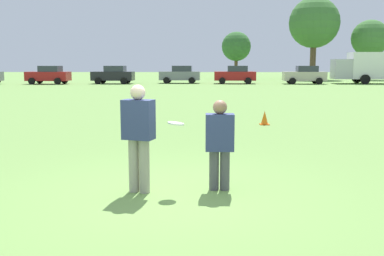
{
  "coord_description": "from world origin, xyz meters",
  "views": [
    {
      "loc": [
        0.49,
        -6.95,
        2.1
      ],
      "look_at": [
        0.32,
        1.22,
        0.9
      ],
      "focal_mm": 41.68,
      "sensor_mm": 36.0,
      "label": 1
    }
  ],
  "objects_px": {
    "parked_car_far_right": "(305,75)",
    "box_truck": "(377,66)",
    "parked_car_mid_right": "(180,74)",
    "parked_car_center": "(113,75)",
    "parked_car_mid_left": "(49,75)",
    "player_thrower": "(139,132)",
    "traffic_cone": "(265,118)",
    "player_defender": "(220,141)",
    "parked_car_near_right": "(235,75)",
    "frisbee": "(176,123)"
  },
  "relations": [
    {
      "from": "parked_car_mid_right",
      "to": "parked_car_near_right",
      "type": "height_order",
      "value": "same"
    },
    {
      "from": "player_defender",
      "to": "traffic_cone",
      "type": "bearing_deg",
      "value": 76.79
    },
    {
      "from": "frisbee",
      "to": "box_truck",
      "type": "distance_m",
      "value": 43.26
    },
    {
      "from": "parked_car_far_right",
      "to": "box_truck",
      "type": "height_order",
      "value": "box_truck"
    },
    {
      "from": "parked_car_mid_left",
      "to": "box_truck",
      "type": "bearing_deg",
      "value": 2.82
    },
    {
      "from": "parked_car_near_right",
      "to": "player_thrower",
      "type": "bearing_deg",
      "value": -96.62
    },
    {
      "from": "parked_car_mid_right",
      "to": "player_thrower",
      "type": "bearing_deg",
      "value": -88.3
    },
    {
      "from": "box_truck",
      "to": "parked_car_center",
      "type": "bearing_deg",
      "value": -178.24
    },
    {
      "from": "parked_car_mid_left",
      "to": "parked_car_near_right",
      "type": "bearing_deg",
      "value": 3.82
    },
    {
      "from": "player_defender",
      "to": "traffic_cone",
      "type": "distance_m",
      "value": 8.19
    },
    {
      "from": "player_defender",
      "to": "box_truck",
      "type": "relative_size",
      "value": 0.18
    },
    {
      "from": "parked_car_mid_left",
      "to": "parked_car_near_right",
      "type": "distance_m",
      "value": 18.87
    },
    {
      "from": "parked_car_mid_right",
      "to": "parked_car_near_right",
      "type": "distance_m",
      "value": 5.75
    },
    {
      "from": "player_thrower",
      "to": "player_defender",
      "type": "bearing_deg",
      "value": 6.88
    },
    {
      "from": "parked_car_far_right",
      "to": "box_truck",
      "type": "bearing_deg",
      "value": 6.69
    },
    {
      "from": "parked_car_mid_left",
      "to": "parked_car_near_right",
      "type": "xyz_separation_m",
      "value": [
        18.83,
        1.26,
        0.0
      ]
    },
    {
      "from": "player_thrower",
      "to": "parked_car_center",
      "type": "xyz_separation_m",
      "value": [
        -7.95,
        38.42,
        -0.07
      ]
    },
    {
      "from": "parked_car_center",
      "to": "parked_car_mid_right",
      "type": "relative_size",
      "value": 1.0
    },
    {
      "from": "parked_car_mid_right",
      "to": "box_truck",
      "type": "distance_m",
      "value": 20.22
    },
    {
      "from": "parked_car_far_right",
      "to": "traffic_cone",
      "type": "bearing_deg",
      "value": -105.3
    },
    {
      "from": "frisbee",
      "to": "parked_car_center",
      "type": "height_order",
      "value": "parked_car_center"
    },
    {
      "from": "parked_car_near_right",
      "to": "box_truck",
      "type": "relative_size",
      "value": 0.5
    },
    {
      "from": "parked_car_mid_right",
      "to": "box_truck",
      "type": "bearing_deg",
      "value": -1.26
    },
    {
      "from": "player_defender",
      "to": "parked_car_far_right",
      "type": "relative_size",
      "value": 0.35
    },
    {
      "from": "player_thrower",
      "to": "traffic_cone",
      "type": "xyz_separation_m",
      "value": [
        3.18,
        8.11,
        -0.76
      ]
    },
    {
      "from": "parked_car_mid_left",
      "to": "player_defender",
      "type": "bearing_deg",
      "value": -67.33
    },
    {
      "from": "parked_car_mid_right",
      "to": "parked_car_near_right",
      "type": "xyz_separation_m",
      "value": [
        5.69,
        -0.83,
        0.0
      ]
    },
    {
      "from": "parked_car_center",
      "to": "box_truck",
      "type": "distance_m",
      "value": 26.99
    },
    {
      "from": "parked_car_far_right",
      "to": "parked_car_near_right",
      "type": "bearing_deg",
      "value": 175.87
    },
    {
      "from": "player_defender",
      "to": "parked_car_far_right",
      "type": "distance_m",
      "value": 39.53
    },
    {
      "from": "box_truck",
      "to": "player_thrower",
      "type": "bearing_deg",
      "value": -115.85
    },
    {
      "from": "player_defender",
      "to": "parked_car_center",
      "type": "bearing_deg",
      "value": 103.61
    },
    {
      "from": "parked_car_center",
      "to": "parked_car_near_right",
      "type": "distance_m",
      "value": 12.47
    },
    {
      "from": "player_defender",
      "to": "frisbee",
      "type": "bearing_deg",
      "value": -175.81
    },
    {
      "from": "parked_car_mid_left",
      "to": "box_truck",
      "type": "height_order",
      "value": "box_truck"
    },
    {
      "from": "player_defender",
      "to": "parked_car_center",
      "type": "height_order",
      "value": "parked_car_center"
    },
    {
      "from": "parked_car_mid_right",
      "to": "parked_car_far_right",
      "type": "relative_size",
      "value": 1.0
    },
    {
      "from": "frisbee",
      "to": "parked_car_mid_left",
      "type": "height_order",
      "value": "parked_car_mid_left"
    },
    {
      "from": "parked_car_near_right",
      "to": "parked_car_mid_left",
      "type": "bearing_deg",
      "value": -176.18
    },
    {
      "from": "player_thrower",
      "to": "parked_car_near_right",
      "type": "height_order",
      "value": "parked_car_near_right"
    },
    {
      "from": "box_truck",
      "to": "parked_car_mid_left",
      "type": "bearing_deg",
      "value": -177.18
    },
    {
      "from": "parked_car_mid_left",
      "to": "box_truck",
      "type": "relative_size",
      "value": 0.5
    },
    {
      "from": "parked_car_mid_right",
      "to": "box_truck",
      "type": "xyz_separation_m",
      "value": [
        20.19,
        -0.44,
        0.83
      ]
    },
    {
      "from": "player_thrower",
      "to": "box_truck",
      "type": "xyz_separation_m",
      "value": [
        19.01,
        39.25,
        0.76
      ]
    },
    {
      "from": "player_thrower",
      "to": "parked_car_center",
      "type": "bearing_deg",
      "value": 101.69
    },
    {
      "from": "player_thrower",
      "to": "box_truck",
      "type": "bearing_deg",
      "value": 64.15
    },
    {
      "from": "frisbee",
      "to": "parked_car_center",
      "type": "xyz_separation_m",
      "value": [
        -8.55,
        38.31,
        -0.2
      ]
    },
    {
      "from": "player_defender",
      "to": "parked_car_mid_left",
      "type": "bearing_deg",
      "value": 112.67
    },
    {
      "from": "parked_car_far_right",
      "to": "box_truck",
      "type": "distance_m",
      "value": 7.65
    },
    {
      "from": "traffic_cone",
      "to": "parked_car_mid_left",
      "type": "height_order",
      "value": "parked_car_mid_left"
    }
  ]
}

